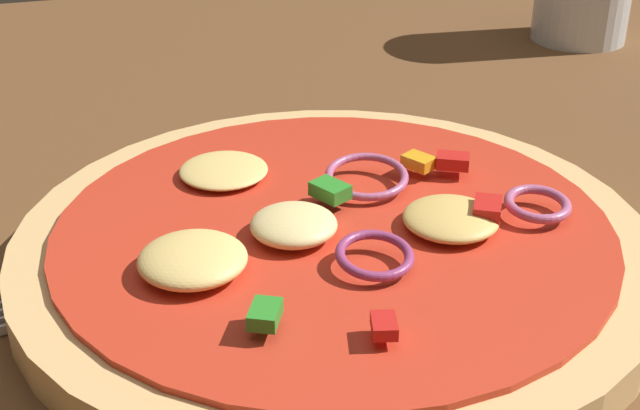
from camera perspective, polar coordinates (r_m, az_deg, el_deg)
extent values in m
cube|color=brown|center=(0.42, 4.71, -3.85)|extent=(1.38, 0.94, 0.03)
cylinder|color=tan|center=(0.38, 0.86, -2.82)|extent=(0.27, 0.27, 0.02)
cylinder|color=red|center=(0.38, 0.87, -1.47)|extent=(0.24, 0.24, 0.00)
ellipsoid|color=#EFCC72|center=(0.42, -6.24, 2.25)|extent=(0.04, 0.04, 0.01)
ellipsoid|color=#F4DB8E|center=(0.37, -1.71, -1.28)|extent=(0.04, 0.04, 0.01)
ellipsoid|color=#EFCC72|center=(0.35, -8.22, -3.48)|extent=(0.04, 0.04, 0.01)
ellipsoid|color=#E5BC60|center=(0.38, 8.44, -0.86)|extent=(0.04, 0.04, 0.01)
torus|color=#B25984|center=(0.39, 13.86, 0.08)|extent=(0.03, 0.03, 0.01)
torus|color=#93386B|center=(0.35, 3.55, -3.24)|extent=(0.04, 0.04, 0.01)
torus|color=#B25984|center=(0.41, 3.03, 1.87)|extent=(0.05, 0.05, 0.01)
cube|color=red|center=(0.42, 8.57, 2.83)|extent=(0.02, 0.02, 0.01)
cube|color=orange|center=(0.42, 6.39, 2.79)|extent=(0.02, 0.02, 0.01)
cube|color=red|center=(0.31, 4.16, -7.78)|extent=(0.01, 0.01, 0.00)
cube|color=#2D8C28|center=(0.39, 0.71, 0.88)|extent=(0.02, 0.02, 0.01)
cube|color=#2D8C28|center=(0.31, -3.57, -7.05)|extent=(0.02, 0.02, 0.01)
cube|color=red|center=(0.38, 10.75, -0.23)|extent=(0.02, 0.02, 0.01)
cube|color=silver|center=(0.37, -18.56, -7.29)|extent=(0.03, 0.01, 0.00)
cube|color=silver|center=(0.37, -18.75, -6.83)|extent=(0.03, 0.01, 0.00)
cube|color=silver|center=(0.38, -18.93, -6.39)|extent=(0.03, 0.01, 0.00)
cube|color=silver|center=(0.38, -19.10, -5.96)|extent=(0.03, 0.01, 0.00)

